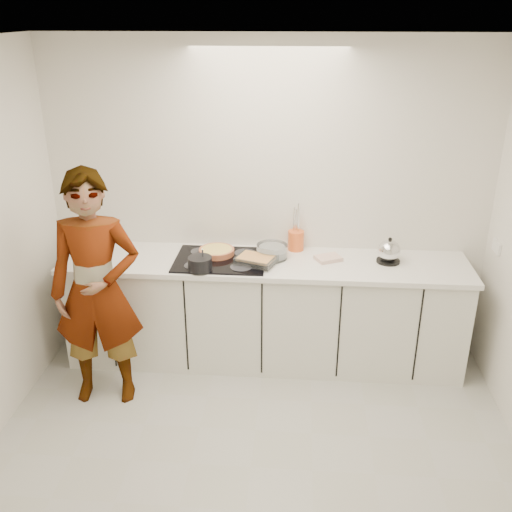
# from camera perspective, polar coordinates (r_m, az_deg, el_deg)

# --- Properties ---
(floor) EXTENTS (3.60, 3.20, 0.00)m
(floor) POSITION_cam_1_polar(r_m,az_deg,el_deg) (3.97, -0.51, -20.36)
(floor) COLOR #B0B0A8
(floor) RESTS_ON ground
(ceiling) EXTENTS (3.60, 3.20, 0.00)m
(ceiling) POSITION_cam_1_polar(r_m,az_deg,el_deg) (2.87, -0.71, 20.51)
(ceiling) COLOR white
(ceiling) RESTS_ON wall_back
(wall_back) EXTENTS (3.60, 0.00, 2.60)m
(wall_back) POSITION_cam_1_polar(r_m,az_deg,el_deg) (4.69, 1.14, 5.45)
(wall_back) COLOR silver
(wall_back) RESTS_ON ground
(base_cabinets) EXTENTS (3.20, 0.58, 0.87)m
(base_cabinets) POSITION_cam_1_polar(r_m,az_deg,el_deg) (4.74, 0.83, -5.75)
(base_cabinets) COLOR silver
(base_cabinets) RESTS_ON floor
(countertop) EXTENTS (3.24, 0.64, 0.04)m
(countertop) POSITION_cam_1_polar(r_m,az_deg,el_deg) (4.54, 0.86, -0.73)
(countertop) COLOR white
(countertop) RESTS_ON base_cabinets
(hob) EXTENTS (0.72, 0.54, 0.01)m
(hob) POSITION_cam_1_polar(r_m,az_deg,el_deg) (4.54, -3.56, -0.37)
(hob) COLOR black
(hob) RESTS_ON countertop
(tart_dish) EXTENTS (0.31, 0.31, 0.05)m
(tart_dish) POSITION_cam_1_polar(r_m,az_deg,el_deg) (4.62, -3.96, 0.48)
(tart_dish) COLOR #BB613B
(tart_dish) RESTS_ON hob
(saucepan) EXTENTS (0.20, 0.20, 0.17)m
(saucepan) POSITION_cam_1_polar(r_m,az_deg,el_deg) (4.35, -5.61, -0.74)
(saucepan) COLOR black
(saucepan) RESTS_ON hob
(baking_dish) EXTENTS (0.35, 0.30, 0.06)m
(baking_dish) POSITION_cam_1_polar(r_m,az_deg,el_deg) (4.44, -0.01, -0.36)
(baking_dish) COLOR silver
(baking_dish) RESTS_ON hob
(mixing_bowl) EXTENTS (0.28, 0.28, 0.11)m
(mixing_bowl) POSITION_cam_1_polar(r_m,az_deg,el_deg) (4.57, 1.61, 0.42)
(mixing_bowl) COLOR silver
(mixing_bowl) RESTS_ON countertop
(tea_towel) EXTENTS (0.24, 0.21, 0.03)m
(tea_towel) POSITION_cam_1_polar(r_m,az_deg,el_deg) (4.58, 7.24, -0.23)
(tea_towel) COLOR white
(tea_towel) RESTS_ON countertop
(kettle) EXTENTS (0.23, 0.23, 0.21)m
(kettle) POSITION_cam_1_polar(r_m,az_deg,el_deg) (4.60, 13.15, 0.41)
(kettle) COLOR black
(kettle) RESTS_ON countertop
(utensil_crock) EXTENTS (0.14, 0.14, 0.16)m
(utensil_crock) POSITION_cam_1_polar(r_m,az_deg,el_deg) (4.73, 4.01, 1.57)
(utensil_crock) COLOR orange
(utensil_crock) RESTS_ON countertop
(cook) EXTENTS (0.70, 0.50, 1.79)m
(cook) POSITION_cam_1_polar(r_m,az_deg,el_deg) (4.25, -15.64, -3.38)
(cook) COLOR silver
(cook) RESTS_ON floor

